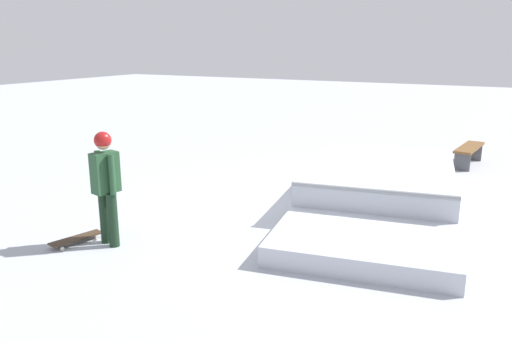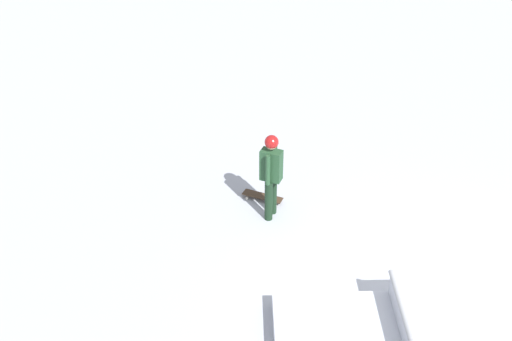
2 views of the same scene
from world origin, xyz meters
The scene contains 5 objects.
ground_plane centered at (0.00, 0.00, 0.00)m, with size 60.00×60.00×0.00m, color #B2B7C1.
skate_ramp centered at (-0.69, 1.01, 0.32)m, with size 5.74×3.41×0.74m.
skater centered at (2.89, -2.14, 1.01)m, with size 0.42×0.43×1.73m.
skateboard centered at (3.11, -2.63, 0.08)m, with size 0.82×0.42×0.09m.
park_bench centered at (-5.00, 2.18, 0.36)m, with size 1.64×0.60×0.48m.
Camera 1 is at (8.12, 3.06, 2.96)m, focal length 35.00 mm.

